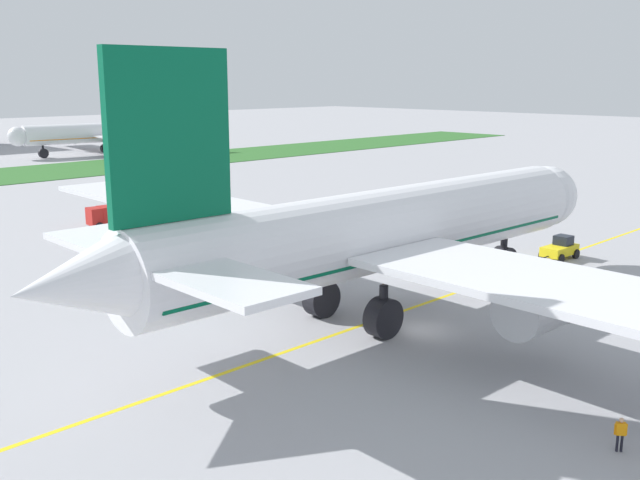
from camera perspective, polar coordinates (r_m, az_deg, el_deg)
ground_plane at (r=51.13m, az=7.96°, el=-7.04°), size 600.00×600.00×0.00m
apron_taxi_line at (r=53.28m, az=4.83°, el=-6.14°), size 280.00×0.36×0.01m
airliner_foreground at (r=51.69m, az=4.53°, el=0.55°), size 51.27×79.98×18.66m
pushback_tug at (r=73.82m, az=18.30°, el=-0.65°), size 5.95×2.40×2.23m
ground_crew_marshaller_front at (r=37.56m, az=22.49°, el=-13.67°), size 0.47×0.51×1.70m
ground_crew_wingwalker_starboard at (r=56.39m, az=4.96°, el=-4.04°), size 0.34×0.55×1.62m
service_truck_baggage_loader at (r=88.85m, az=-16.06°, el=1.92°), size 5.61×2.93×2.48m
parked_airliner_far_outer at (r=175.83m, az=-16.89°, el=8.01°), size 40.37×63.59×14.27m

